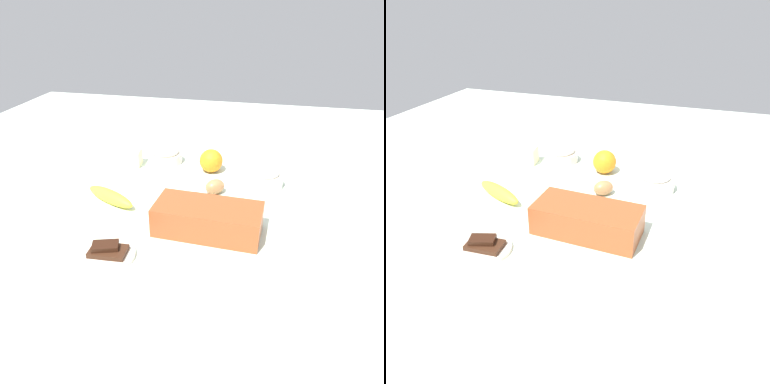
% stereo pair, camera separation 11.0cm
% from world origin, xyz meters
% --- Properties ---
extents(ground_plane, '(2.40, 2.40, 0.02)m').
position_xyz_m(ground_plane, '(0.00, 0.00, -0.01)').
color(ground_plane, silver).
extents(loaf_pan, '(0.29, 0.14, 0.08)m').
position_xyz_m(loaf_pan, '(-0.07, 0.14, 0.04)').
color(loaf_pan, '#9E4723').
rests_on(loaf_pan, ground_plane).
extents(flour_bowl, '(0.12, 0.12, 0.06)m').
position_xyz_m(flour_bowl, '(0.17, -0.29, 0.03)').
color(flour_bowl, silver).
rests_on(flour_bowl, ground_plane).
extents(sugar_bowl, '(0.13, 0.13, 0.07)m').
position_xyz_m(sugar_bowl, '(-0.20, -0.17, 0.03)').
color(sugar_bowl, silver).
rests_on(sugar_bowl, ground_plane).
extents(banana, '(0.19, 0.12, 0.04)m').
position_xyz_m(banana, '(0.24, 0.05, 0.02)').
color(banana, yellow).
rests_on(banana, ground_plane).
extents(orange_fruit, '(0.08, 0.08, 0.08)m').
position_xyz_m(orange_fruit, '(-0.02, -0.24, 0.04)').
color(orange_fruit, orange).
rests_on(orange_fruit, ground_plane).
extents(butter_block, '(0.10, 0.07, 0.06)m').
position_xyz_m(butter_block, '(0.29, -0.23, 0.03)').
color(butter_block, '#F4EDB2').
rests_on(butter_block, ground_plane).
extents(egg_near_butter, '(0.08, 0.08, 0.05)m').
position_xyz_m(egg_near_butter, '(-0.06, -0.08, 0.02)').
color(egg_near_butter, '#AE7547').
rests_on(egg_near_butter, ground_plane).
extents(chocolate_plate, '(0.13, 0.13, 0.03)m').
position_xyz_m(chocolate_plate, '(0.14, 0.29, 0.01)').
color(chocolate_plate, silver).
rests_on(chocolate_plate, ground_plane).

